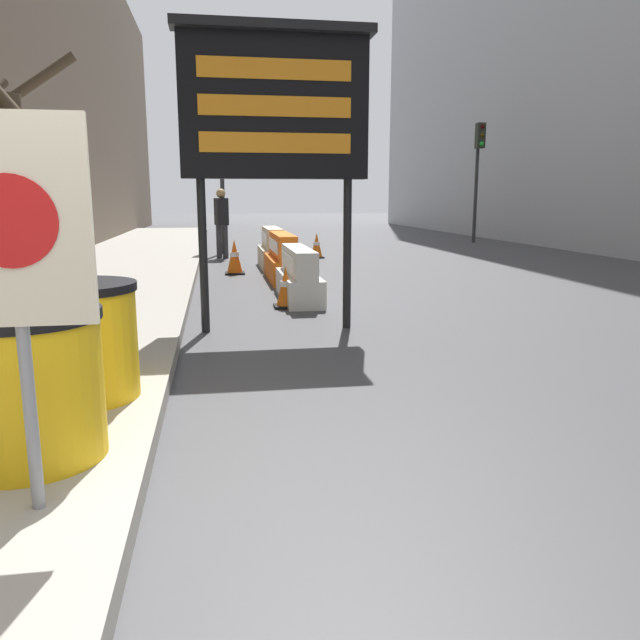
% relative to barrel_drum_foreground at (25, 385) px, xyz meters
% --- Properties ---
extents(ground_plane, '(120.00, 120.00, 0.00)m').
position_rel_barrel_drum_foreground_xyz_m(ground_plane, '(0.64, -0.74, -0.58)').
color(ground_plane, '#3F3F42').
extents(bare_tree, '(2.08, 2.01, 3.87)m').
position_rel_barrel_drum_foreground_xyz_m(bare_tree, '(-2.15, 7.37, 1.51)').
color(bare_tree, '#4C3D2D').
rests_on(bare_tree, sidewalk_left).
extents(barrel_drum_foreground, '(0.86, 0.86, 0.84)m').
position_rel_barrel_drum_foreground_xyz_m(barrel_drum_foreground, '(0.00, 0.00, 0.00)').
color(barrel_drum_foreground, yellow).
rests_on(barrel_drum_foreground, sidewalk_left).
extents(barrel_drum_middle, '(0.86, 0.86, 0.84)m').
position_rel_barrel_drum_foreground_xyz_m(barrel_drum_middle, '(0.06, 1.08, 0.00)').
color(barrel_drum_middle, yellow).
rests_on(barrel_drum_middle, sidewalk_left).
extents(warning_sign, '(0.67, 0.08, 1.80)m').
position_rel_barrel_drum_foreground_xyz_m(warning_sign, '(0.20, -0.63, 0.81)').
color(warning_sign, gray).
rests_on(warning_sign, sidewalk_left).
extents(message_board, '(2.28, 0.36, 3.49)m').
position_rel_barrel_drum_foreground_xyz_m(message_board, '(1.77, 3.91, 2.02)').
color(message_board, black).
rests_on(message_board, ground_plane).
extents(jersey_barrier_white, '(0.54, 1.99, 0.82)m').
position_rel_barrel_drum_foreground_xyz_m(jersey_barrier_white, '(2.31, 6.08, -0.21)').
color(jersey_barrier_white, silver).
rests_on(jersey_barrier_white, ground_plane).
extents(jersey_barrier_orange_far, '(0.55, 2.12, 0.91)m').
position_rel_barrel_drum_foreground_xyz_m(jersey_barrier_orange_far, '(2.31, 8.47, -0.18)').
color(jersey_barrier_orange_far, orange).
rests_on(jersey_barrier_orange_far, ground_plane).
extents(jersey_barrier_cream, '(0.56, 1.87, 0.91)m').
position_rel_barrel_drum_foreground_xyz_m(jersey_barrier_cream, '(2.31, 10.74, -0.17)').
color(jersey_barrier_cream, beige).
rests_on(jersey_barrier_cream, ground_plane).
extents(traffic_cone_near, '(0.41, 0.41, 0.72)m').
position_rel_barrel_drum_foreground_xyz_m(traffic_cone_near, '(1.42, 9.65, -0.22)').
color(traffic_cone_near, black).
rests_on(traffic_cone_near, ground_plane).
extents(traffic_cone_mid, '(0.37, 0.37, 0.67)m').
position_rel_barrel_drum_foreground_xyz_m(traffic_cone_mid, '(3.68, 12.86, -0.25)').
color(traffic_cone_mid, black).
rests_on(traffic_cone_mid, ground_plane).
extents(traffic_cone_far, '(0.34, 0.34, 0.61)m').
position_rel_barrel_drum_foreground_xyz_m(traffic_cone_far, '(2.04, 5.44, -0.28)').
color(traffic_cone_far, black).
rests_on(traffic_cone_far, ground_plane).
extents(traffic_light_near_curb, '(0.28, 0.44, 4.42)m').
position_rel_barrel_drum_foreground_xyz_m(traffic_light_near_curb, '(1.27, 14.72, 2.61)').
color(traffic_light_near_curb, '#2D2D30').
rests_on(traffic_light_near_curb, ground_plane).
extents(traffic_light_far_side, '(0.28, 0.45, 4.08)m').
position_rel_barrel_drum_foreground_xyz_m(traffic_light_far_side, '(10.10, 17.52, 2.38)').
color(traffic_light_far_side, '#2D2D30').
rests_on(traffic_light_far_side, ground_plane).
extents(pedestrian_worker, '(0.38, 0.52, 1.81)m').
position_rel_barrel_drum_foreground_xyz_m(pedestrian_worker, '(1.21, 13.18, 0.49)').
color(pedestrian_worker, '#333338').
rests_on(pedestrian_worker, ground_plane).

